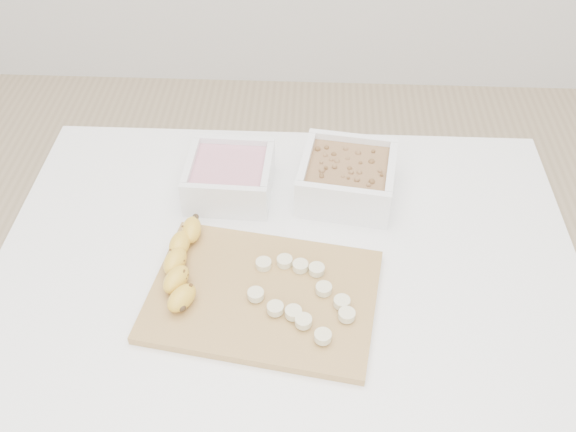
{
  "coord_description": "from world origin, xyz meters",
  "views": [
    {
      "loc": [
        0.04,
        -0.76,
        1.56
      ],
      "look_at": [
        0.0,
        0.03,
        0.81
      ],
      "focal_mm": 40.0,
      "sensor_mm": 36.0,
      "label": 1
    }
  ],
  "objects_px": {
    "cutting_board": "(263,295)",
    "banana": "(182,264)",
    "bowl_granola": "(347,177)",
    "bowl_yogurt": "(230,176)",
    "table": "(287,288)"
  },
  "relations": [
    {
      "from": "cutting_board",
      "to": "banana",
      "type": "relative_size",
      "value": 1.83
    },
    {
      "from": "bowl_granola",
      "to": "banana",
      "type": "height_order",
      "value": "bowl_granola"
    },
    {
      "from": "bowl_yogurt",
      "to": "banana",
      "type": "relative_size",
      "value": 0.82
    },
    {
      "from": "table",
      "to": "bowl_granola",
      "type": "relative_size",
      "value": 5.18
    },
    {
      "from": "bowl_granola",
      "to": "cutting_board",
      "type": "height_order",
      "value": "bowl_granola"
    },
    {
      "from": "bowl_granola",
      "to": "banana",
      "type": "bearing_deg",
      "value": -140.76
    },
    {
      "from": "bowl_yogurt",
      "to": "table",
      "type": "bearing_deg",
      "value": -53.66
    },
    {
      "from": "table",
      "to": "banana",
      "type": "height_order",
      "value": "banana"
    },
    {
      "from": "table",
      "to": "banana",
      "type": "bearing_deg",
      "value": -159.57
    },
    {
      "from": "table",
      "to": "bowl_yogurt",
      "type": "distance_m",
      "value": 0.24
    },
    {
      "from": "cutting_board",
      "to": "banana",
      "type": "bearing_deg",
      "value": 163.84
    },
    {
      "from": "cutting_board",
      "to": "table",
      "type": "bearing_deg",
      "value": 71.55
    },
    {
      "from": "bowl_yogurt",
      "to": "cutting_board",
      "type": "bearing_deg",
      "value": -72.56
    },
    {
      "from": "bowl_yogurt",
      "to": "cutting_board",
      "type": "distance_m",
      "value": 0.27
    },
    {
      "from": "table",
      "to": "cutting_board",
      "type": "height_order",
      "value": "cutting_board"
    }
  ]
}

